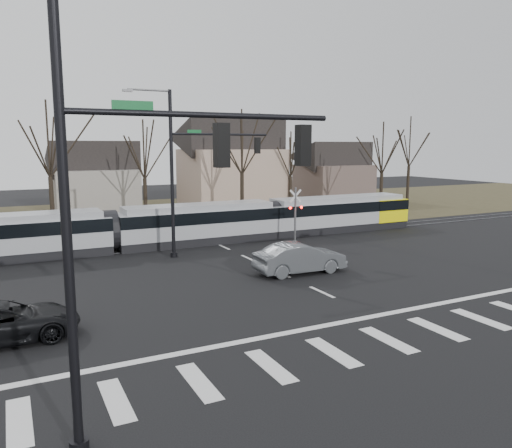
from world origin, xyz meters
name	(u,v)px	position (x,y,z in m)	size (l,w,h in m)	color
ground	(347,304)	(0.00, 0.00, 0.00)	(140.00, 140.00, 0.00)	black
grass_verge	(154,215)	(0.00, 32.00, 0.01)	(140.00, 28.00, 0.01)	#38331E
crosswalk	(413,334)	(0.00, -4.00, 0.01)	(27.00, 2.60, 0.01)	silver
stop_line	(374,316)	(0.00, -1.80, 0.01)	(28.00, 0.35, 0.01)	silver
lane_dashes	(213,242)	(0.00, 16.00, 0.01)	(0.18, 30.00, 0.01)	silver
rail_pair	(214,242)	(0.00, 15.80, 0.03)	(90.00, 1.52, 0.06)	#59595E
tram	(197,222)	(-1.18, 16.00, 1.53)	(37.03, 2.75, 2.81)	gray
sedan	(300,258)	(0.97, 5.57, 0.84)	(5.13, 1.95, 1.67)	#4A4D51
suv	(4,322)	(-13.50, 1.99, 0.71)	(5.17, 2.48, 1.42)	black
signal_pole_near_left	(140,200)	(-10.41, -6.00, 5.70)	(9.28, 0.44, 10.20)	black
signal_pole_far	(196,165)	(-2.41, 12.50, 5.70)	(9.28, 0.44, 10.20)	black
rail_crossing_signal	(295,217)	(5.00, 12.79, 1.89)	(1.08, 0.36, 4.00)	#59595B
tree_row	(192,167)	(2.00, 26.00, 5.00)	(59.20, 7.20, 10.00)	black
house_b	(94,175)	(-5.00, 36.00, 3.97)	(8.64, 7.56, 7.65)	gray
house_c	(231,161)	(9.00, 33.00, 5.23)	(10.80, 8.64, 10.10)	gray
house_d	(334,169)	(24.00, 35.00, 3.97)	(8.64, 7.56, 7.65)	brown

